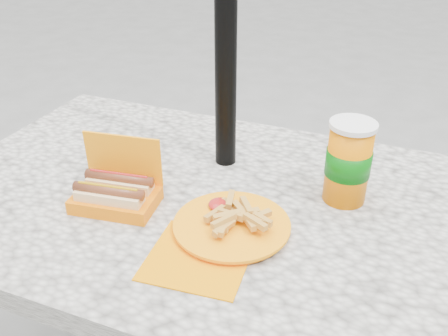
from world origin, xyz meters
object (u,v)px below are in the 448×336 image
at_px(umbrella_pole, 226,18).
at_px(fries_plate, 230,226).
at_px(hotdog_box, 116,192).
at_px(soda_cup, 348,162).

bearing_deg(umbrella_pole, fries_plate, -66.65).
bearing_deg(hotdog_box, fries_plate, -7.00).
height_order(hotdog_box, fries_plate, hotdog_box).
relative_size(umbrella_pole, hotdog_box, 11.77).
xyz_separation_m(hotdog_box, fries_plate, (0.26, 0.00, -0.02)).
bearing_deg(fries_plate, soda_cup, 47.01).
height_order(umbrella_pole, hotdog_box, umbrella_pole).
bearing_deg(soda_cup, hotdog_box, -155.27).
relative_size(umbrella_pole, fries_plate, 6.89).
distance_m(hotdog_box, soda_cup, 0.49).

